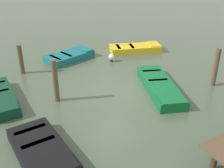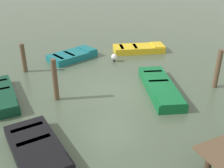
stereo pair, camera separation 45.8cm
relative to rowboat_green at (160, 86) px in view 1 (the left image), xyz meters
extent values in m
plane|color=#475642|center=(1.96, -1.15, -0.22)|extent=(80.00, 80.00, 0.00)
cylinder|color=#3C2E20|center=(1.99, 4.81, 0.21)|extent=(0.20, 0.20, 0.85)
cube|color=#0F602D|center=(-0.01, -0.03, -0.02)|extent=(2.74, 4.30, 0.40)
cube|color=orange|center=(-0.01, -0.03, 0.12)|extent=(2.25, 3.62, 0.04)
cube|color=#0F602D|center=(0.61, 1.46, 0.21)|extent=(1.38, 1.27, 0.06)
cube|color=#B06E1E|center=(-0.13, -0.32, 0.16)|extent=(0.96, 0.56, 0.04)
cube|color=#B06E1E|center=(-0.58, -1.37, 0.16)|extent=(0.96, 0.56, 0.04)
cube|color=gold|center=(-2.29, -5.22, -0.02)|extent=(3.54, 2.41, 0.40)
cube|color=#4C3319|center=(-2.29, -5.22, 0.12)|extent=(2.98, 1.96, 0.04)
cube|color=gold|center=(-3.49, -4.76, 0.21)|extent=(1.10, 1.37, 0.06)
cube|color=#42301E|center=(-2.06, -5.31, 0.16)|extent=(0.55, 1.03, 0.04)
cube|color=#42301E|center=(-1.21, -5.63, 0.16)|extent=(0.55, 1.03, 0.04)
cube|color=black|center=(6.24, 1.57, -0.02)|extent=(1.55, 3.09, 0.40)
cube|color=gray|center=(6.24, 1.57, 0.12)|extent=(1.21, 2.62, 0.04)
cube|color=black|center=(6.19, 2.75, 0.21)|extent=(1.31, 0.72, 0.06)
cube|color=#776E5D|center=(6.25, 1.34, 0.16)|extent=(1.12, 0.24, 0.04)
cube|color=#776E5D|center=(6.28, 0.51, 0.16)|extent=(1.12, 0.24, 0.04)
cube|color=#14666B|center=(2.06, -6.08, -0.02)|extent=(3.14, 2.08, 0.40)
cube|color=beige|center=(2.06, -6.08, 0.12)|extent=(2.65, 1.67, 0.04)
cube|color=#14666B|center=(0.96, -6.35, 0.21)|extent=(0.92, 1.41, 0.06)
cube|color=#9B9789|center=(2.27, -6.03, 0.16)|extent=(0.46, 1.14, 0.04)
cube|color=#9B9789|center=(3.04, -5.84, 0.16)|extent=(0.46, 1.14, 0.04)
cube|color=#0C3823|center=(6.70, -2.78, -0.02)|extent=(1.24, 3.53, 0.40)
cube|color=maroon|center=(6.70, -2.78, 0.12)|extent=(0.98, 2.99, 0.04)
cube|color=#0C3823|center=(6.75, -1.42, 0.21)|extent=(1.04, 0.80, 0.06)
cylinder|color=brown|center=(5.07, -5.44, 0.58)|extent=(0.25, 0.25, 1.60)
cylinder|color=brown|center=(-2.63, 0.92, 0.73)|extent=(0.24, 0.24, 1.90)
cylinder|color=brown|center=(4.53, -1.59, 0.74)|extent=(0.23, 0.23, 1.92)
cylinder|color=#262626|center=(0.02, -4.43, -0.16)|extent=(0.16, 0.16, 0.12)
sphere|color=white|center=(0.02, -4.43, 0.08)|extent=(0.36, 0.36, 0.36)
camera|label=1|loc=(7.73, 8.44, 5.65)|focal=42.50mm
camera|label=2|loc=(7.34, 8.67, 5.65)|focal=42.50mm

